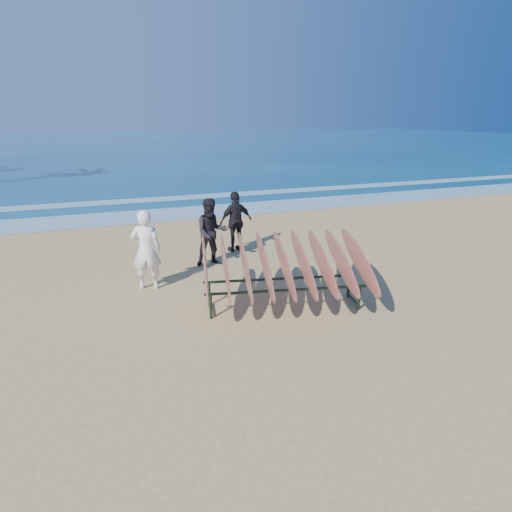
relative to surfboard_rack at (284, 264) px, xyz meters
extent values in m
plane|color=tan|center=(-0.35, -0.17, -0.92)|extent=(120.00, 120.00, 0.00)
plane|color=navy|center=(-0.35, 54.83, -0.91)|extent=(160.00, 160.00, 0.00)
plane|color=white|center=(-0.35, 9.83, -0.91)|extent=(160.00, 160.00, 0.00)
plane|color=white|center=(-0.35, 13.33, -0.91)|extent=(160.00, 160.00, 0.00)
cylinder|color=black|center=(-1.52, 0.02, -0.67)|extent=(0.06, 0.06, 0.50)
cylinder|color=black|center=(1.37, -0.65, -0.67)|extent=(0.06, 0.06, 0.50)
cylinder|color=black|center=(-1.37, 0.65, -0.67)|extent=(0.06, 0.06, 0.50)
cylinder|color=black|center=(1.52, -0.02, -0.67)|extent=(0.06, 0.06, 0.50)
cylinder|color=black|center=(-0.07, -0.32, -0.42)|extent=(3.13, 0.78, 0.06)
cylinder|color=black|center=(0.07, 0.32, -0.42)|extent=(3.13, 0.78, 0.06)
cylinder|color=black|center=(-1.44, 0.34, -0.84)|extent=(0.19, 0.64, 0.04)
cylinder|color=black|center=(1.44, -0.34, -0.84)|extent=(0.19, 0.64, 0.04)
ellipsoid|color=#69070C|center=(-1.51, 0.35, 0.02)|extent=(0.62, 2.41, 1.15)
ellipsoid|color=#69070C|center=(-1.13, 0.27, 0.02)|extent=(0.62, 2.41, 1.15)
ellipsoid|color=#69070C|center=(-0.75, 0.18, 0.02)|extent=(0.62, 2.41, 1.15)
ellipsoid|color=#69070C|center=(-0.38, 0.09, 0.02)|extent=(0.62, 2.41, 1.15)
ellipsoid|color=#69070C|center=(0.00, 0.00, 0.02)|extent=(0.62, 2.41, 1.15)
ellipsoid|color=#69070C|center=(0.38, -0.09, 0.02)|extent=(0.62, 2.41, 1.15)
ellipsoid|color=#69070C|center=(0.75, -0.18, 0.02)|extent=(0.62, 2.41, 1.15)
ellipsoid|color=#69070C|center=(1.13, -0.27, 0.02)|extent=(0.62, 2.41, 1.15)
ellipsoid|color=#69070C|center=(1.51, -0.35, 0.02)|extent=(0.62, 2.41, 1.15)
imported|color=white|center=(-2.38, 2.08, -0.02)|extent=(0.76, 0.62, 1.80)
imported|color=black|center=(-0.57, 3.18, -0.05)|extent=(0.88, 0.70, 1.74)
imported|color=black|center=(0.43, 4.17, -0.06)|extent=(1.06, 0.57, 1.71)
camera|label=1|loc=(-3.64, -7.75, 2.84)|focal=32.00mm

